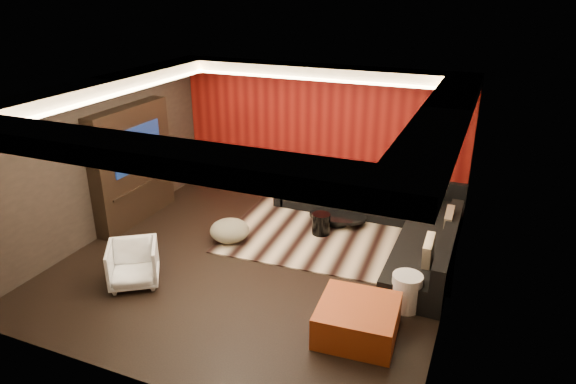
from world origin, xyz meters
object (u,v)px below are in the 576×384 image
at_px(drum_stool, 321,224).
at_px(orange_ottoman, 357,320).
at_px(sectional_sofa, 387,219).
at_px(white_side_table, 406,292).
at_px(coffee_table, 337,219).
at_px(armchair, 133,264).

relative_size(drum_stool, orange_ottoman, 0.39).
bearing_deg(sectional_sofa, white_side_table, -71.15).
bearing_deg(coffee_table, sectional_sofa, 3.39).
bearing_deg(sectional_sofa, drum_stool, -152.73).
bearing_deg(orange_ottoman, sectional_sofa, 95.49).
distance_m(coffee_table, white_side_table, 2.77).
xyz_separation_m(coffee_table, armchair, (-2.23, -3.14, 0.22)).
bearing_deg(drum_stool, white_side_table, -42.41).
relative_size(coffee_table, drum_stool, 2.82).
relative_size(white_side_table, orange_ottoman, 0.53).
distance_m(drum_stool, orange_ottoman, 2.87).
relative_size(coffee_table, white_side_table, 2.07).
distance_m(orange_ottoman, armchair, 3.46).
height_order(drum_stool, armchair, armchair).
bearing_deg(sectional_sofa, orange_ottoman, -84.51).
relative_size(orange_ottoman, armchair, 1.38).
height_order(coffee_table, drum_stool, drum_stool).
distance_m(coffee_table, orange_ottoman, 3.26).
bearing_deg(armchair, orange_ottoman, -32.12).
relative_size(drum_stool, sectional_sofa, 0.11).
height_order(drum_stool, white_side_table, white_side_table).
height_order(drum_stool, orange_ottoman, orange_ottoman).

